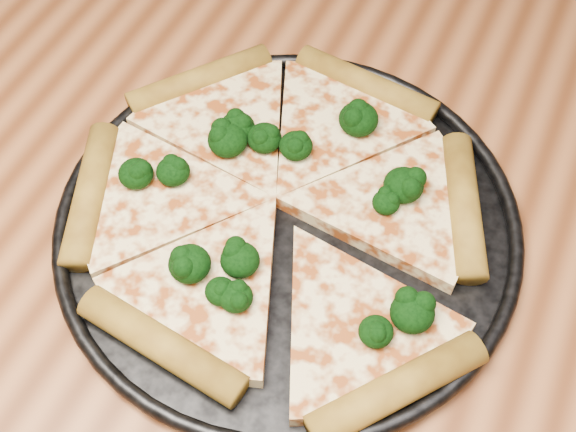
% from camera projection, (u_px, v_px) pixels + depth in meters
% --- Properties ---
extents(dining_table, '(1.20, 0.90, 0.75)m').
position_uv_depth(dining_table, '(231.00, 318.00, 0.66)').
color(dining_table, '#9B572F').
rests_on(dining_table, ground).
extents(pizza_pan, '(0.37, 0.37, 0.02)m').
position_uv_depth(pizza_pan, '(288.00, 222.00, 0.60)').
color(pizza_pan, black).
rests_on(pizza_pan, dining_table).
extents(pizza, '(0.36, 0.34, 0.03)m').
position_uv_depth(pizza, '(279.00, 204.00, 0.60)').
color(pizza, '#FFDF9C').
rests_on(pizza, pizza_pan).
extents(broccoli_florets, '(0.27, 0.22, 0.03)m').
position_uv_depth(broccoli_florets, '(280.00, 196.00, 0.59)').
color(broccoli_florets, black).
rests_on(broccoli_florets, pizza).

